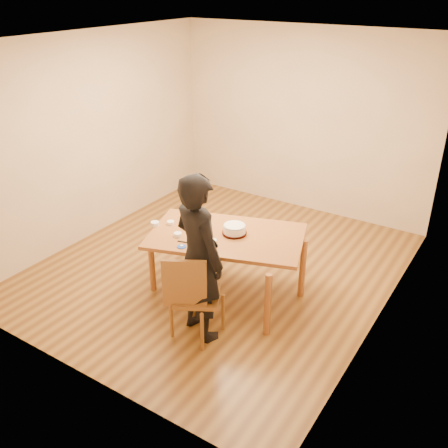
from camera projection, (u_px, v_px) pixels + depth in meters
The scene contains 16 objects.
room_shell at pixel (234, 157), 5.92m from camera, with size 4.00×4.50×2.70m.
dining_table at pixel (226, 236), 5.44m from camera, with size 1.66×0.98×0.04m, color brown.
dining_chair at pixel (197, 296), 4.91m from camera, with size 0.44×0.44×0.04m, color brown.
cake_plate at pixel (234, 233), 5.44m from camera, with size 0.27×0.27×0.02m, color #AE0F0B.
cake at pixel (234, 229), 5.42m from camera, with size 0.24×0.24×0.08m, color white.
frosting_dome at pixel (234, 225), 5.39m from camera, with size 0.24×0.24×0.03m, color white.
frosting_tub at pixel (212, 243), 5.16m from camera, with size 0.10×0.10×0.08m, color white.
frosting_lid at pixel (182, 247), 5.18m from camera, with size 0.10×0.10×0.01m, color #1A3EAD.
frosting_dollop at pixel (182, 246), 5.17m from camera, with size 0.04×0.04×0.02m, color white.
ramekin_green at pixel (178, 235), 5.38m from camera, with size 0.09×0.09×0.04m, color white.
ramekin_yellow at pixel (171, 223), 5.64m from camera, with size 0.08×0.08×0.04m, color white.
ramekin_multi at pixel (155, 224), 5.62m from camera, with size 0.09×0.09×0.04m, color white.
candy_box_pink at pixel (194, 208), 6.02m from camera, with size 0.14×0.07×0.02m, color #CA2F85.
candy_box_green at pixel (194, 206), 6.02m from camera, with size 0.12×0.06×0.02m, color green.
spatula at pixel (185, 242), 5.26m from camera, with size 0.16×0.02×0.01m, color black.
person at pixel (199, 258), 4.76m from camera, with size 0.63×0.41×1.72m, color black.
Camera 1 is at (2.96, -4.48, 3.27)m, focal length 40.00 mm.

